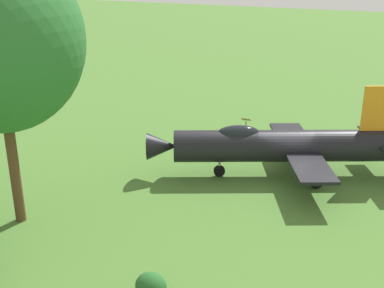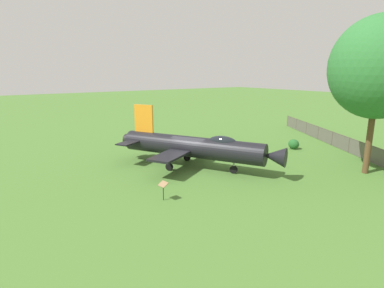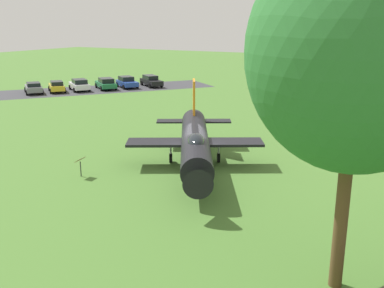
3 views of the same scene
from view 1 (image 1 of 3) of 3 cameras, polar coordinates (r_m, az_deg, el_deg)
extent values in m
plane|color=#47722D|center=(26.21, 11.02, -3.69)|extent=(200.00, 200.00, 0.00)
cylinder|color=black|center=(25.58, 11.27, -0.21)|extent=(11.20, 7.17, 1.66)
cone|color=black|center=(25.06, -3.50, -0.27)|extent=(2.08, 2.01, 1.41)
ellipsoid|color=black|center=(24.93, 5.50, 1.28)|extent=(2.36, 1.85, 0.84)
cube|color=orange|center=(26.28, 21.26, 3.91)|extent=(1.64, 0.99, 2.33)
cube|color=black|center=(23.52, 13.85, -2.84)|extent=(3.18, 3.81, 0.16)
cube|color=black|center=(28.08, 11.43, 1.21)|extent=(3.18, 3.81, 0.16)
cube|color=black|center=(28.50, 20.47, 1.38)|extent=(1.83, 2.11, 0.10)
cylinder|color=#A5A8AD|center=(25.38, 3.26, -1.90)|extent=(0.12, 0.12, 1.23)
cylinder|color=black|center=(25.62, 3.23, -3.17)|extent=(0.61, 0.45, 0.60)
cylinder|color=#A5A8AD|center=(24.76, 14.53, -3.14)|extent=(0.12, 0.12, 1.23)
cylinder|color=black|center=(25.01, 14.40, -4.44)|extent=(0.61, 0.45, 0.60)
cylinder|color=#A5A8AD|center=(27.50, 12.96, -0.60)|extent=(0.12, 0.12, 1.23)
cylinder|color=black|center=(27.73, 12.86, -1.79)|extent=(0.61, 0.45, 0.60)
cylinder|color=brown|center=(21.59, -20.34, -1.43)|extent=(0.44, 0.44, 5.95)
ellipsoid|color=#235B26|center=(16.82, -4.84, -16.38)|extent=(1.11, 0.91, 0.98)
cylinder|color=#333333|center=(31.96, 6.34, 1.90)|extent=(0.06, 0.06, 0.90)
cube|color=olive|center=(31.79, 6.38, 2.87)|extent=(0.64, 0.45, 0.25)
camera|label=2|loc=(45.32, -7.70, 16.44)|focal=28.93mm
camera|label=3|loc=(31.55, -42.31, 11.95)|focal=41.36mm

